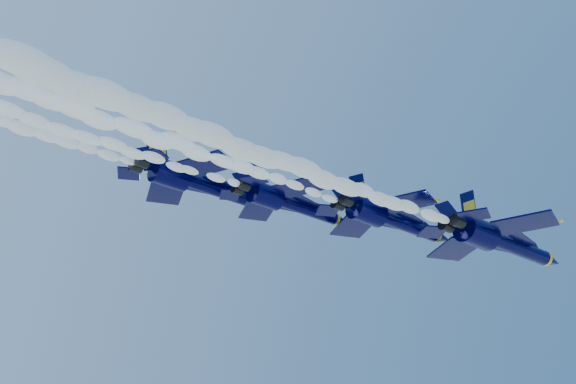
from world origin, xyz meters
TOP-DOWN VIEW (x-y plane):
  - jet_lead at (14.68, -10.83)m, footprint 19.81×16.25m
  - smoke_trail_jet_lead at (-16.82, -10.83)m, footprint 46.09×2.52m
  - jet_second at (4.82, -4.15)m, footprint 17.57×14.42m
  - smoke_trail_jet_second at (-25.74, -4.15)m, footprint 46.09×2.24m
  - jet_third at (-4.04, 2.38)m, footprint 16.01×13.13m
  - smoke_trail_jet_third at (-33.92, 2.38)m, footprint 46.09×2.04m
  - jet_fourth at (-10.87, 10.21)m, footprint 18.97×15.56m

SIDE VIEW (x-z plane):
  - smoke_trail_jet_lead at x=-16.82m, z-range 148.16..150.43m
  - jet_lead at x=14.68m, z-range 146.10..153.46m
  - smoke_trail_jet_second at x=-25.74m, z-range 150.50..152.51m
  - jet_second at x=4.82m, z-range 148.71..155.24m
  - smoke_trail_jet_third at x=-33.92m, z-range 152.32..154.15m
  - jet_third at x=-4.04m, z-range 150.71..156.66m
  - jet_fourth at x=-10.87m, z-range 153.55..160.59m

